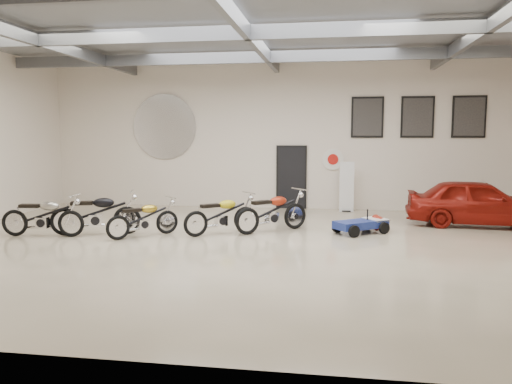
# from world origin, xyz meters

# --- Properties ---
(floor) EXTENTS (16.00, 12.00, 0.01)m
(floor) POSITION_xyz_m (0.00, 0.00, 0.00)
(floor) COLOR beige
(floor) RESTS_ON ground
(ceiling) EXTENTS (16.00, 12.00, 0.01)m
(ceiling) POSITION_xyz_m (0.00, 0.00, 5.00)
(ceiling) COLOR slate
(ceiling) RESTS_ON back_wall
(back_wall) EXTENTS (16.00, 0.02, 5.00)m
(back_wall) POSITION_xyz_m (0.00, 6.00, 2.50)
(back_wall) COLOR silver
(back_wall) RESTS_ON floor
(ceiling_beams) EXTENTS (15.80, 11.80, 0.32)m
(ceiling_beams) POSITION_xyz_m (0.00, 0.00, 4.75)
(ceiling_beams) COLOR #595B60
(ceiling_beams) RESTS_ON ceiling
(door) EXTENTS (0.92, 0.08, 2.10)m
(door) POSITION_xyz_m (0.50, 5.95, 1.05)
(door) COLOR black
(door) RESTS_ON back_wall
(logo_plaque) EXTENTS (2.30, 0.06, 1.16)m
(logo_plaque) POSITION_xyz_m (-4.00, 5.95, 2.80)
(logo_plaque) COLOR silver
(logo_plaque) RESTS_ON back_wall
(poster_left) EXTENTS (1.05, 0.08, 1.35)m
(poster_left) POSITION_xyz_m (3.00, 5.96, 3.10)
(poster_left) COLOR black
(poster_left) RESTS_ON back_wall
(poster_mid) EXTENTS (1.05, 0.08, 1.35)m
(poster_mid) POSITION_xyz_m (4.60, 5.96, 3.10)
(poster_mid) COLOR black
(poster_mid) RESTS_ON back_wall
(poster_right) EXTENTS (1.05, 0.08, 1.35)m
(poster_right) POSITION_xyz_m (6.20, 5.96, 3.10)
(poster_right) COLOR black
(poster_right) RESTS_ON back_wall
(oil_sign) EXTENTS (0.72, 0.10, 0.72)m
(oil_sign) POSITION_xyz_m (1.90, 5.95, 1.70)
(oil_sign) COLOR white
(oil_sign) RESTS_ON back_wall
(banner_stand) EXTENTS (0.47, 0.19, 1.72)m
(banner_stand) POSITION_xyz_m (2.36, 5.50, 0.86)
(banner_stand) COLOR white
(banner_stand) RESTS_ON floor
(motorcycle_silver) EXTENTS (2.11, 0.82, 1.07)m
(motorcycle_silver) POSITION_xyz_m (-5.23, 0.22, 0.54)
(motorcycle_silver) COLOR silver
(motorcycle_silver) RESTS_ON floor
(motorcycle_black) EXTENTS (2.30, 1.27, 1.14)m
(motorcycle_black) POSITION_xyz_m (-4.01, 0.62, 0.57)
(motorcycle_black) COLOR silver
(motorcycle_black) RESTS_ON floor
(motorcycle_gold) EXTENTS (1.72, 1.72, 0.97)m
(motorcycle_gold) POSITION_xyz_m (-2.74, 0.56, 0.48)
(motorcycle_gold) COLOR silver
(motorcycle_gold) RESTS_ON floor
(motorcycle_yellow) EXTENTS (1.95, 1.78, 1.05)m
(motorcycle_yellow) POSITION_xyz_m (-0.91, 1.21, 0.52)
(motorcycle_yellow) COLOR silver
(motorcycle_yellow) RESTS_ON floor
(motorcycle_red) EXTENTS (2.06, 1.90, 1.11)m
(motorcycle_red) POSITION_xyz_m (0.34, 1.70, 0.56)
(motorcycle_red) COLOR silver
(motorcycle_red) RESTS_ON floor
(go_kart) EXTENTS (1.85, 1.64, 0.62)m
(go_kart) POSITION_xyz_m (2.75, 1.93, 0.31)
(go_kart) COLOR navy
(go_kart) RESTS_ON floor
(vintage_car) EXTENTS (1.88, 3.97, 1.31)m
(vintage_car) POSITION_xyz_m (5.91, 3.44, 0.66)
(vintage_car) COLOR maroon
(vintage_car) RESTS_ON floor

